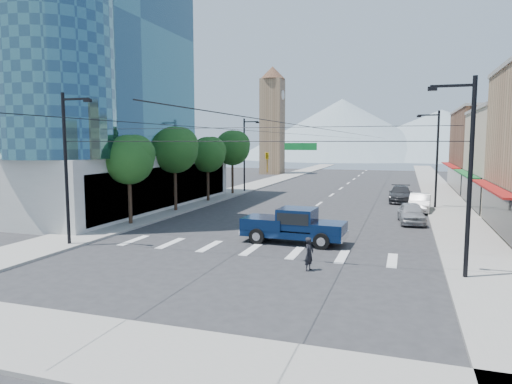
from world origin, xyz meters
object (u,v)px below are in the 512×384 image
pickup_truck (293,225)px  parked_car_mid (420,203)px  pedestrian (309,254)px  parked_car_far (401,194)px  parked_car_near (412,213)px

pickup_truck → parked_car_mid: pickup_truck is taller
pedestrian → parked_car_far: (3.86, 27.80, 0.01)m
pickup_truck → parked_car_far: 22.93m
pickup_truck → parked_car_near: 11.74m
pedestrian → parked_car_near: 15.85m
parked_car_near → parked_car_mid: size_ratio=0.94×
parked_car_mid → parked_car_near: bearing=-92.8°
parked_car_near → parked_car_mid: bearing=77.7°
pickup_truck → parked_car_far: pickup_truck is taller
pickup_truck → parked_car_near: pickup_truck is taller
parked_car_mid → parked_car_far: parked_car_far is taller
pedestrian → parked_car_mid: (5.57, 21.40, -0.00)m
parked_car_far → parked_car_mid: bearing=-75.8°
parked_car_mid → pickup_truck: bearing=-112.1°
pedestrian → parked_car_far: 28.06m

